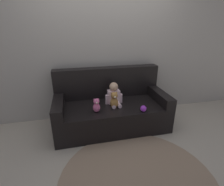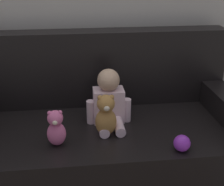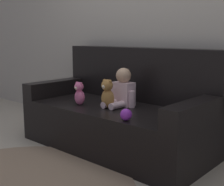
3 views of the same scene
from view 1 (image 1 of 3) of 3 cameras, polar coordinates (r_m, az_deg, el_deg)
name	(u,v)px [view 1 (image 1 of 3)]	position (r m, az deg, el deg)	size (l,w,h in m)	color
ground_plane	(111,126)	(3.09, -0.18, -10.66)	(12.00, 12.00, 0.00)	#B7AD99
wall_back	(105,46)	(3.14, -2.40, 15.21)	(8.00, 0.05, 2.60)	#ADA89E
couch	(111,108)	(2.99, -0.48, -4.82)	(1.83, 0.87, 0.96)	black
person_baby	(114,95)	(2.86, 0.63, -0.70)	(0.29, 0.30, 0.36)	silver
teddy_bear_brown	(114,100)	(2.71, 0.71, -2.33)	(0.13, 0.12, 0.27)	#AD7A3D
plush_toy_side	(96,105)	(2.60, -5.10, -4.07)	(0.11, 0.10, 0.22)	#DB6699
toy_ball	(143,109)	(2.68, 10.21, -5.02)	(0.09, 0.09, 0.09)	purple
floor_rug	(137,180)	(2.24, 8.22, -26.31)	(1.79, 1.79, 0.01)	gray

